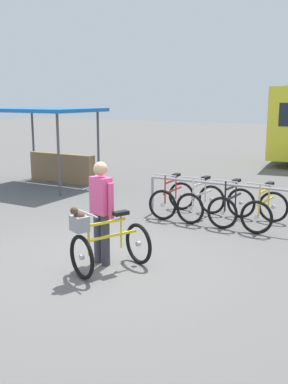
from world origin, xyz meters
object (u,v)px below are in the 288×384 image
racked_bike_red (172,199)px  racked_bike_white (201,202)px  market_stall (52,138)px  person_with_featured_bike (101,208)px  racked_bike_yellow (265,210)px  racked_bike_black (232,206)px  featured_bicycle (104,242)px

racked_bike_red → racked_bike_white: size_ratio=1.03×
racked_bike_white → market_stall: size_ratio=0.35×
person_with_featured_bike → market_stall: bearing=139.1°
racked_bike_red → market_stall: bearing=164.6°
racked_bike_red → racked_bike_yellow: size_ratio=1.01×
racked_bike_black → racked_bike_yellow: 0.70m
featured_bicycle → racked_bike_white: bearing=91.4°
racked_bike_white → racked_bike_yellow: same height
featured_bicycle → person_with_featured_bike: (-0.26, 0.29, 0.42)m
racked_bike_yellow → featured_bicycle: size_ratio=0.90×
featured_bicycle → person_with_featured_bike: person_with_featured_bike is taller
racked_bike_black → racked_bike_red: bearing=-178.3°
racked_bike_yellow → person_with_featured_bike: size_ratio=0.69×
racked_bike_white → featured_bicycle: 3.62m
racked_bike_black → market_stall: bearing=168.3°
market_stall → racked_bike_yellow: bearing=-10.4°
racked_bike_red → racked_bike_yellow: 2.10m
racked_bike_red → racked_bike_black: 1.40m
racked_bike_white → racked_bike_yellow: 1.40m
racked_bike_white → racked_bike_yellow: size_ratio=0.98×
racked_bike_red → person_with_featured_bike: person_with_featured_bike is taller
racked_bike_yellow → person_with_featured_bike: 3.76m
person_with_featured_bike → market_stall: market_stall is taller
racked_bike_white → featured_bicycle: bearing=-88.6°
racked_bike_red → featured_bicycle: bearing=-77.7°
featured_bicycle → market_stall: 7.54m
market_stall → person_with_featured_bike: bearing=-40.9°
person_with_featured_bike → market_stall: (-5.37, 4.64, 0.49)m
racked_bike_black → featured_bicycle: featured_bicycle is taller
racked_bike_yellow → market_stall: 7.14m
racked_bike_yellow → market_stall: market_stall is taller
racked_bike_red → racked_bike_black: (1.40, 0.04, 0.00)m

